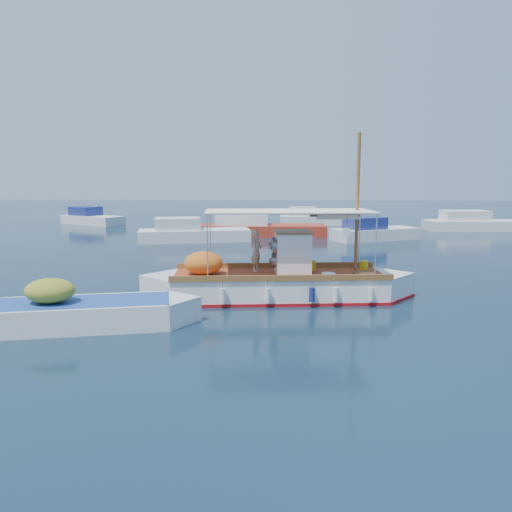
{
  "coord_description": "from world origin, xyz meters",
  "views": [
    {
      "loc": [
        0.21,
        -16.52,
        4.19
      ],
      "look_at": [
        -0.86,
        0.0,
        1.61
      ],
      "focal_mm": 35.0,
      "sensor_mm": 36.0,
      "label": 1
    }
  ],
  "objects": [
    {
      "name": "bg_boat_far_n",
      "position": [
        2.24,
        29.25,
        0.49
      ],
      "size": [
        5.89,
        2.08,
        1.8
      ],
      "rotation": [
        0.0,
        0.0,
        0.01
      ],
      "color": "silver",
      "rests_on": "ground"
    },
    {
      "name": "fishing_caique",
      "position": [
        -0.16,
        0.67,
        0.52
      ],
      "size": [
        9.65,
        3.34,
        5.92
      ],
      "rotation": [
        0.0,
        0.0,
        0.11
      ],
      "color": "white",
      "rests_on": "ground"
    },
    {
      "name": "bg_boat_e",
      "position": [
        15.64,
        25.18,
        0.49
      ],
      "size": [
        8.96,
        3.04,
        1.8
      ],
      "rotation": [
        0.0,
        0.0,
        0.05
      ],
      "color": "silver",
      "rests_on": "ground"
    },
    {
      "name": "bg_boat_ne",
      "position": [
        6.04,
        17.88,
        0.49
      ],
      "size": [
        6.42,
        4.75,
        1.8
      ],
      "rotation": [
        0.0,
        0.0,
        0.48
      ],
      "color": "silver",
      "rests_on": "ground"
    },
    {
      "name": "ground",
      "position": [
        0.0,
        0.0,
        0.0
      ],
      "size": [
        160.0,
        160.0,
        0.0
      ],
      "primitive_type": "plane",
      "color": "black",
      "rests_on": "ground"
    },
    {
      "name": "bg_boat_n",
      "position": [
        -2.08,
        20.09,
        0.49
      ],
      "size": [
        9.57,
        3.3,
        1.8
      ],
      "rotation": [
        0.0,
        0.0,
        0.05
      ],
      "color": "#AB2E1C",
      "rests_on": "ground"
    },
    {
      "name": "bg_boat_far_w",
      "position": [
        -17.89,
        28.23,
        0.49
      ],
      "size": [
        6.56,
        5.07,
        1.8
      ],
      "rotation": [
        0.0,
        0.0,
        -0.51
      ],
      "color": "silver",
      "rests_on": "ground"
    },
    {
      "name": "bg_boat_nw",
      "position": [
        -6.29,
        16.34,
        0.49
      ],
      "size": [
        7.7,
        4.1,
        1.8
      ],
      "rotation": [
        0.0,
        0.0,
        0.24
      ],
      "color": "silver",
      "rests_on": "ground"
    },
    {
      "name": "dinghy",
      "position": [
        -5.67,
        -3.12,
        0.34
      ],
      "size": [
        6.54,
        3.02,
        1.65
      ],
      "rotation": [
        0.0,
        0.0,
        0.25
      ],
      "color": "white",
      "rests_on": "ground"
    }
  ]
}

